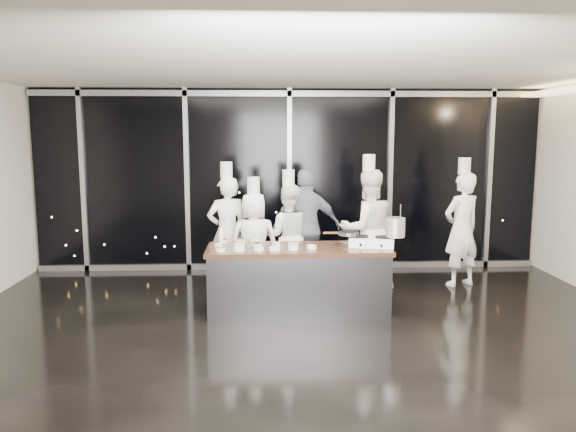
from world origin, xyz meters
name	(u,v)px	position (x,y,z in m)	size (l,w,h in m)	color
ground	(303,335)	(0.00, 0.00, 0.00)	(9.00, 9.00, 0.00)	black
room_shell	(319,148)	(0.18, 0.00, 2.25)	(9.02, 7.02, 3.21)	beige
window_wall	(289,180)	(0.00, 3.43, 1.60)	(8.90, 0.11, 3.20)	black
demo_counter	(298,279)	(0.00, 0.90, 0.45)	(2.46, 0.86, 0.90)	#36363B
stove	(372,241)	(1.00, 0.92, 0.96)	(0.66, 0.49, 0.14)	white
frying_pan	(348,233)	(0.69, 1.01, 1.06)	(0.52, 0.34, 0.05)	slate
stock_pot	(395,227)	(1.30, 0.85, 1.17)	(0.26, 0.26, 0.26)	#B2B2B5
prep_bowls	(257,245)	(-0.55, 0.93, 0.93)	(1.37, 0.71, 0.05)	silver
squeeze_bottle	(221,235)	(-1.06, 1.24, 1.01)	(0.06, 0.06, 0.24)	white
chef_far_left	(227,231)	(-1.04, 2.23, 0.90)	(0.74, 0.60, 1.99)	white
chef_left	(254,241)	(-0.61, 1.94, 0.78)	(0.82, 0.61, 1.77)	white
chef_center	(288,235)	(-0.07, 2.18, 0.83)	(0.87, 0.72, 1.86)	white
guest	(306,228)	(0.22, 2.24, 0.93)	(1.15, 0.62, 1.87)	#161B3E
chef_right	(368,229)	(1.16, 2.05, 0.94)	(1.02, 0.86, 2.10)	white
chef_side	(462,228)	(2.68, 2.14, 0.93)	(0.78, 0.66, 2.05)	white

